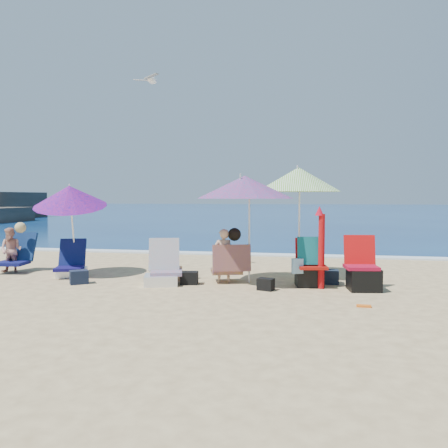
% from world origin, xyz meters
% --- Properties ---
extents(ground, '(120.00, 120.00, 0.00)m').
position_xyz_m(ground, '(0.00, 0.00, 0.00)').
color(ground, '#D8BC84').
rests_on(ground, ground).
extents(sea, '(120.00, 80.00, 0.12)m').
position_xyz_m(sea, '(0.00, 45.00, -0.05)').
color(sea, navy).
rests_on(sea, ground).
extents(foam, '(120.00, 0.50, 0.04)m').
position_xyz_m(foam, '(0.00, 5.10, 0.02)').
color(foam, white).
rests_on(foam, ground).
extents(umbrella_turquoise, '(2.28, 2.28, 2.01)m').
position_xyz_m(umbrella_turquoise, '(0.07, 1.07, 1.77)').
color(umbrella_turquoise, silver).
rests_on(umbrella_turquoise, ground).
extents(umbrella_striped, '(1.80, 1.80, 2.21)m').
position_xyz_m(umbrella_striped, '(1.02, 1.95, 1.93)').
color(umbrella_striped, white).
rests_on(umbrella_striped, ground).
extents(umbrella_blue, '(1.79, 1.83, 1.97)m').
position_xyz_m(umbrella_blue, '(-3.49, 1.25, 1.61)').
color(umbrella_blue, white).
rests_on(umbrella_blue, ground).
extents(furled_umbrella, '(0.20, 0.18, 1.44)m').
position_xyz_m(furled_umbrella, '(1.43, 0.87, 0.79)').
color(furled_umbrella, '#AF0C0F').
rests_on(furled_umbrella, ground).
extents(chair_navy, '(0.71, 0.85, 0.74)m').
position_xyz_m(chair_navy, '(-3.45, 1.20, 0.20)').
color(chair_navy, '#110D4D').
rests_on(chair_navy, ground).
extents(chair_rainbow, '(0.77, 0.91, 0.81)m').
position_xyz_m(chair_rainbow, '(-1.40, 0.79, 0.22)').
color(chair_rainbow, '#C14744').
rests_on(chair_rainbow, ground).
extents(camp_chair_left, '(0.63, 0.61, 0.93)m').
position_xyz_m(camp_chair_left, '(2.14, 0.87, 0.28)').
color(camp_chair_left, maroon).
rests_on(camp_chair_left, ground).
extents(camp_chair_right, '(0.64, 0.62, 0.90)m').
position_xyz_m(camp_chair_right, '(1.24, 1.03, 0.33)').
color(camp_chair_right, '#A5130B').
rests_on(camp_chair_right, ground).
extents(person_center, '(0.82, 0.67, 1.02)m').
position_xyz_m(person_center, '(-0.26, 1.09, 0.49)').
color(person_center, tan).
rests_on(person_center, ground).
extents(person_left, '(0.63, 0.83, 1.06)m').
position_xyz_m(person_left, '(-4.92, 1.43, 0.48)').
color(person_left, tan).
rests_on(person_left, ground).
extents(bag_navy_a, '(0.39, 0.37, 0.25)m').
position_xyz_m(bag_navy_a, '(-2.92, 0.50, 0.12)').
color(bag_navy_a, '#171F34').
rests_on(bag_navy_a, ground).
extents(bag_black_a, '(0.34, 0.27, 0.23)m').
position_xyz_m(bag_black_a, '(-0.92, 0.83, 0.12)').
color(bag_black_a, black).
rests_on(bag_black_a, ground).
extents(bag_tan, '(0.33, 0.25, 0.27)m').
position_xyz_m(bag_tan, '(-1.33, 1.13, 0.13)').
color(bag_tan, tan).
rests_on(bag_tan, ground).
extents(bag_navy_b, '(0.34, 0.26, 0.26)m').
position_xyz_m(bag_navy_b, '(1.60, 1.35, 0.13)').
color(bag_navy_b, '#172334').
rests_on(bag_navy_b, ground).
extents(bag_black_b, '(0.31, 0.26, 0.20)m').
position_xyz_m(bag_black_b, '(0.51, 0.55, 0.10)').
color(bag_black_b, black).
rests_on(bag_black_b, ground).
extents(orange_item, '(0.21, 0.11, 0.03)m').
position_xyz_m(orange_item, '(2.02, -0.37, 0.01)').
color(orange_item, orange).
rests_on(orange_item, ground).
extents(seagull, '(0.71, 0.57, 0.14)m').
position_xyz_m(seagull, '(-2.21, 2.54, 4.15)').
color(seagull, white).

